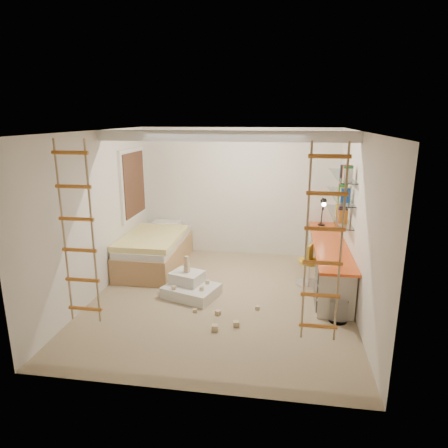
% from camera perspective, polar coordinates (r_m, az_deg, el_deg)
% --- Properties ---
extents(floor, '(4.50, 4.50, 0.00)m').
position_cam_1_polar(floor, '(6.47, -0.41, -10.58)').
color(floor, '#978261').
rests_on(floor, ground).
extents(ceiling_beam, '(4.00, 0.18, 0.16)m').
position_cam_1_polar(ceiling_beam, '(6.13, 0.00, 12.46)').
color(ceiling_beam, white).
rests_on(ceiling_beam, ceiling).
extents(window_frame, '(0.06, 1.15, 1.35)m').
position_cam_1_polar(window_frame, '(7.91, -12.95, 5.60)').
color(window_frame, white).
rests_on(window_frame, wall_left).
extents(window_blind, '(0.02, 1.00, 1.20)m').
position_cam_1_polar(window_blind, '(7.90, -12.68, 5.60)').
color(window_blind, '#4C2D1E').
rests_on(window_blind, window_frame).
extents(rope_ladder_left, '(0.41, 0.04, 2.13)m').
position_cam_1_polar(rope_ladder_left, '(4.78, -20.12, -1.45)').
color(rope_ladder_left, orange).
rests_on(rope_ladder_left, ceiling).
extents(rope_ladder_right, '(0.41, 0.04, 2.13)m').
position_cam_1_polar(rope_ladder_right, '(4.23, 14.03, -3.09)').
color(rope_ladder_right, orange).
rests_on(rope_ladder_right, ceiling).
extents(waste_bin, '(0.25, 0.25, 0.32)m').
position_cam_1_polar(waste_bin, '(5.96, 16.04, -11.87)').
color(waste_bin, white).
rests_on(waste_bin, floor).
extents(desk, '(0.56, 2.80, 0.75)m').
position_cam_1_polar(desk, '(7.08, 14.64, -5.21)').
color(desk, '#DE4F1A').
rests_on(desk, floor).
extents(shelves, '(0.25, 1.80, 0.71)m').
position_cam_1_polar(shelves, '(7.07, 16.25, 3.87)').
color(shelves, white).
rests_on(shelves, wall_right).
extents(bed, '(1.02, 2.00, 0.69)m').
position_cam_1_polar(bed, '(7.79, -9.80, -3.65)').
color(bed, '#AD7F51').
rests_on(bed, floor).
extents(task_lamp, '(0.14, 0.36, 0.57)m').
position_cam_1_polar(task_lamp, '(7.79, 13.98, 2.30)').
color(task_lamp, black).
rests_on(task_lamp, desk).
extents(swivel_chair, '(0.55, 0.55, 0.74)m').
position_cam_1_polar(swivel_chair, '(7.00, 12.06, -6.45)').
color(swivel_chair, gold).
rests_on(swivel_chair, floor).
extents(play_platform, '(0.96, 0.85, 0.36)m').
position_cam_1_polar(play_platform, '(6.55, -4.84, -8.95)').
color(play_platform, silver).
rests_on(play_platform, floor).
extents(toy_blocks, '(1.39, 1.22, 0.63)m').
position_cam_1_polar(toy_blocks, '(6.18, -2.76, -9.62)').
color(toy_blocks, '#CCB284').
rests_on(toy_blocks, floor).
extents(books, '(0.14, 0.64, 0.92)m').
position_cam_1_polar(books, '(7.06, 16.30, 4.49)').
color(books, orange).
rests_on(books, shelves).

